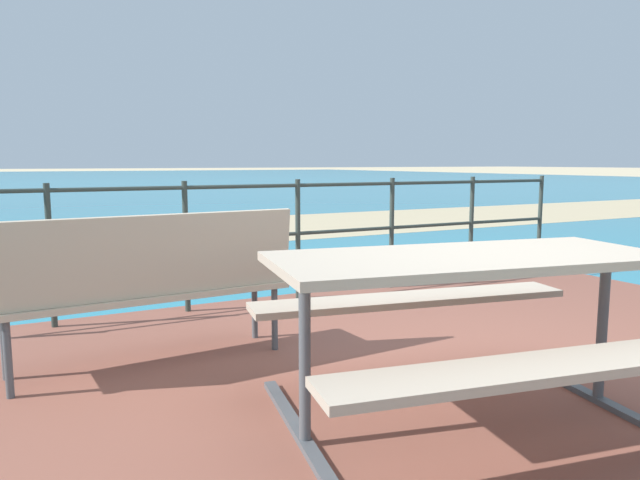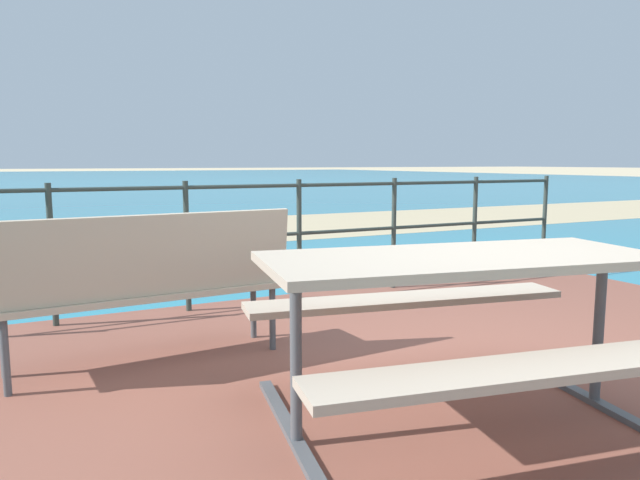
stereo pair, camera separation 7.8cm
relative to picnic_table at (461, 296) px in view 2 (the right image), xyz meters
name	(u,v)px [view 2 (the right image)]	position (x,y,z in m)	size (l,w,h in m)	color
ground_plane	(493,404)	(0.40, 0.19, -0.66)	(240.00, 240.00, 0.00)	beige
patio_paving	(493,399)	(0.40, 0.19, -0.63)	(6.40, 5.20, 0.06)	brown
sea_water	(60,181)	(0.40, 40.19, -0.65)	(90.00, 90.00, 0.01)	teal
beach_strip	(161,233)	(0.40, 8.51, -0.65)	(54.00, 4.14, 0.01)	tan
picnic_table	(461,296)	(0.00, 0.00, 0.00)	(1.98, 1.67, 0.78)	tan
park_bench	(149,277)	(-1.11, 1.40, -0.07)	(1.69, 0.52, 0.91)	#BCAD93
railing_fence	(299,226)	(0.40, 2.61, 0.04)	(5.94, 0.04, 1.04)	#2D3833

